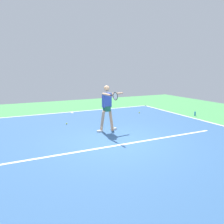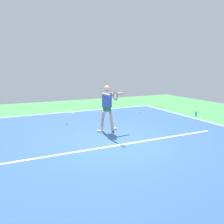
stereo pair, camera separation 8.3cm
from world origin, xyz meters
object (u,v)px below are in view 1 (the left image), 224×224
tennis_ball_by_sideline (67,124)px  water_bottle (195,114)px  tennis_player (107,105)px  tennis_ball_centre_court (139,113)px

tennis_ball_by_sideline → water_bottle: 6.68m
tennis_player → water_bottle: size_ratio=8.28×
water_bottle → tennis_ball_by_sideline: bearing=-9.6°
tennis_ball_centre_court → tennis_ball_by_sideline: bearing=9.8°
tennis_player → tennis_ball_by_sideline: bearing=-61.1°
tennis_player → tennis_ball_centre_court: (-3.11, -2.52, -1.02)m
tennis_player → tennis_ball_centre_court: size_ratio=27.59×
tennis_ball_centre_court → water_bottle: size_ratio=0.30×
tennis_ball_by_sideline → water_bottle: (-6.59, 1.11, 0.08)m
tennis_player → tennis_ball_centre_court: 4.13m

